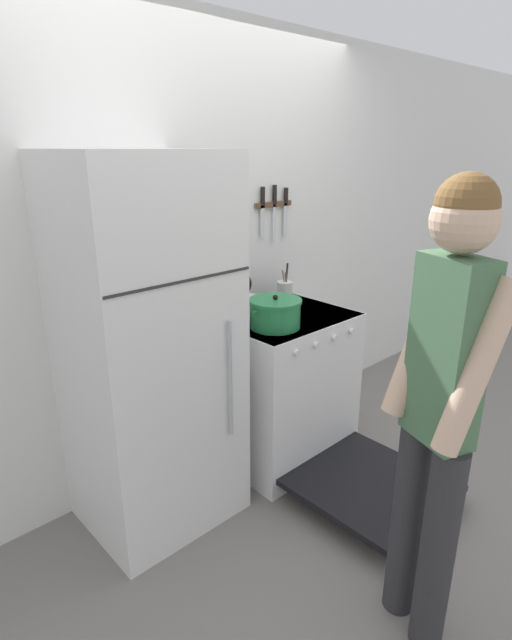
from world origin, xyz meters
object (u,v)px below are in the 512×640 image
at_px(dutch_oven_pot, 275,313).
at_px(tea_kettle, 243,302).
at_px(stove_range, 283,387).
at_px(refrigerator, 150,351).
at_px(utensil_jar, 285,291).
at_px(person, 440,401).

xyz_separation_m(dutch_oven_pot, tea_kettle, (0.01, 0.28, -0.00)).
relative_size(stove_range, tea_kettle, 5.84).
bearing_deg(refrigerator, stove_range, -4.69).
bearing_deg(refrigerator, tea_kettle, 8.60).
distance_m(refrigerator, stove_range, 0.98).
xyz_separation_m(refrigerator, utensil_jar, (1.06, 0.11, 0.07)).
relative_size(refrigerator, person, 1.03).
height_order(tea_kettle, person, person).
height_order(refrigerator, person, refrigerator).
relative_size(refrigerator, stove_range, 1.29).
bearing_deg(person, refrigerator, 37.46).
relative_size(refrigerator, tea_kettle, 7.54).
relative_size(refrigerator, dutch_oven_pot, 5.63).
xyz_separation_m(refrigerator, tea_kettle, (0.70, 0.11, 0.08)).
bearing_deg(dutch_oven_pot, person, -105.41).
height_order(tea_kettle, utensil_jar, utensil_jar).
xyz_separation_m(refrigerator, dutch_oven_pot, (0.69, -0.17, 0.08)).
bearing_deg(refrigerator, utensil_jar, 6.07).
xyz_separation_m(dutch_oven_pot, utensil_jar, (0.37, 0.28, -0.01)).
distance_m(refrigerator, dutch_oven_pot, 0.71).
distance_m(stove_range, person, 1.42).
distance_m(dutch_oven_pot, person, 1.16).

